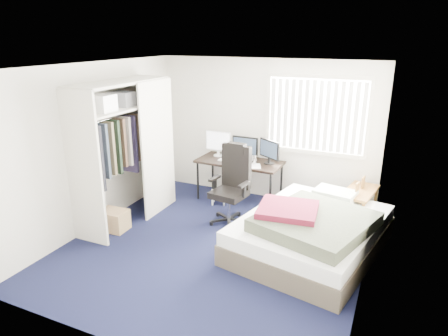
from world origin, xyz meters
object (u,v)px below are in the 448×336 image
office_chair (232,193)px  nightstand (360,194)px  desk (240,159)px  bed (311,231)px

office_chair → nightstand: office_chair is taller
desk → bed: desk is taller
desk → bed: size_ratio=0.61×
desk → office_chair: 0.95m
office_chair → bed: 1.45m
office_chair → bed: size_ratio=0.50×
nightstand → bed: (-0.49, -1.16, -0.20)m
office_chair → bed: office_chair is taller
desk → bed: 2.11m
nightstand → office_chair: bearing=-158.6°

